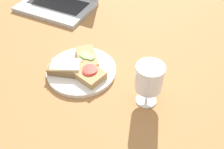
% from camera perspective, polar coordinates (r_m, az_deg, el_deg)
% --- Properties ---
extents(wooden_table, '(1.40, 1.40, 0.03)m').
position_cam_1_polar(wooden_table, '(0.86, -3.24, 0.38)').
color(wooden_table, '#9E6B3D').
rests_on(wooden_table, ground).
extents(plate, '(0.23, 0.23, 0.01)m').
position_cam_1_polar(plate, '(0.84, -7.02, 0.90)').
color(plate, silver).
rests_on(plate, wooden_table).
extents(sandwich_with_cucumber, '(0.12, 0.13, 0.03)m').
position_cam_1_polar(sandwich_with_cucumber, '(0.86, -5.76, 3.93)').
color(sandwich_with_cucumber, '#A88456').
rests_on(sandwich_with_cucumber, plate).
extents(sandwich_with_cheese, '(0.12, 0.09, 0.03)m').
position_cam_1_polar(sandwich_with_cheese, '(0.83, -10.49, 1.58)').
color(sandwich_with_cheese, brown).
rests_on(sandwich_with_cheese, plate).
extents(sandwich_with_tomato, '(0.11, 0.10, 0.03)m').
position_cam_1_polar(sandwich_with_tomato, '(0.80, -5.12, 0.16)').
color(sandwich_with_tomato, '#A88456').
rests_on(sandwich_with_tomato, plate).
extents(wine_glass, '(0.08, 0.08, 0.14)m').
position_cam_1_polar(wine_glass, '(0.70, 8.51, -0.98)').
color(wine_glass, white).
rests_on(wine_glass, wooden_table).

